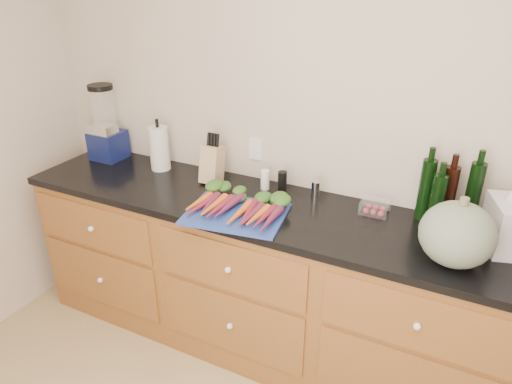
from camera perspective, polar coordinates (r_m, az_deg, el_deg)
The scene contains 14 objects.
wall_back at distance 2.42m, azimuth 13.28°, elevation 7.22°, with size 4.10×0.05×2.60m, color beige.
cabinets at distance 2.54m, azimuth 9.44°, elevation -13.39°, with size 3.60×0.64×0.90m.
countertop at distance 2.28m, azimuth 10.32°, elevation -4.15°, with size 3.64×0.62×0.04m, color black.
cutting_board at distance 2.30m, azimuth -2.52°, elevation -2.73°, with size 0.49×0.37×0.01m, color #243F95.
carrots at distance 2.32m, azimuth -2.00°, elevation -1.52°, with size 0.47×0.35×0.07m.
squash at distance 2.04m, azimuth 23.83°, elevation -4.86°, with size 0.30×0.30×0.27m, color #5B6B59.
blender_appliance at distance 3.09m, azimuth -18.28°, elevation 7.69°, with size 0.19×0.19×0.48m.
paper_towel at distance 2.85m, azimuth -11.99°, elevation 5.36°, with size 0.12×0.12×0.27m, color silver.
knife_block at distance 2.63m, azimuth -5.50°, elevation 3.47°, with size 0.11×0.11×0.21m, color tan.
grinder_salt at distance 2.55m, azimuth 1.13°, elevation 1.54°, with size 0.05×0.05×0.11m, color white.
grinder_pepper at distance 2.51m, azimuth 3.30°, elevation 1.22°, with size 0.05×0.05×0.12m, color black.
canister_chrome at distance 2.45m, azimuth 7.45°, elevation 0.17°, with size 0.05×0.05×0.11m, color silver.
tomato_box at distance 2.38m, azimuth 14.63°, elevation -1.85°, with size 0.14×0.11×0.06m, color white.
bottles at distance 2.34m, azimuth 22.69°, elevation -0.40°, with size 0.27×0.14×0.33m.
Camera 1 is at (0.49, -0.62, 2.05)m, focal length 32.00 mm.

